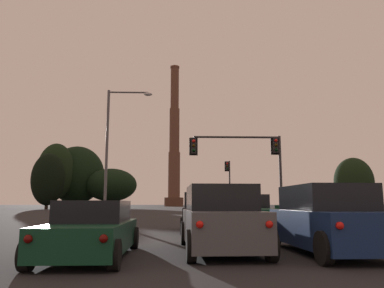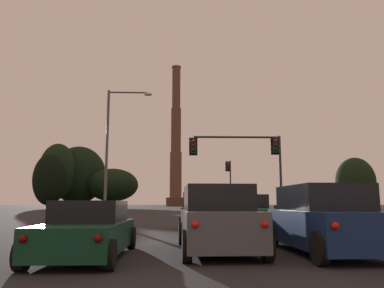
{
  "view_description": "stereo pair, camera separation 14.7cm",
  "coord_description": "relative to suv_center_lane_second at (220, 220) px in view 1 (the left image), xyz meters",
  "views": [
    {
      "loc": [
        -0.87,
        -0.34,
        1.36
      ],
      "look_at": [
        0.14,
        27.88,
        5.83
      ],
      "focal_mm": 35.0,
      "sensor_mm": 36.0,
      "label": 1
    },
    {
      "loc": [
        -0.73,
        -0.34,
        1.36
      ],
      "look_at": [
        0.14,
        27.88,
        5.83
      ],
      "focal_mm": 35.0,
      "sensor_mm": 36.0,
      "label": 2
    }
  ],
  "objects": [
    {
      "name": "suv_center_lane_second",
      "position": [
        0.0,
        0.0,
        0.0
      ],
      "size": [
        2.22,
        4.95,
        1.86
      ],
      "rotation": [
        0.0,
        0.0,
        0.03
      ],
      "color": "#4C4F54",
      "rests_on": "ground_plane"
    },
    {
      "name": "suv_center_lane_front",
      "position": [
        0.01,
        7.53,
        0.0
      ],
      "size": [
        2.25,
        4.96,
        1.86
      ],
      "rotation": [
        0.0,
        0.0,
        -0.03
      ],
      "color": "black",
      "rests_on": "ground_plane"
    },
    {
      "name": "sedan_left_lane_second",
      "position": [
        -3.39,
        -1.01,
        -0.23
      ],
      "size": [
        2.03,
        4.72,
        1.43
      ],
      "rotation": [
        0.0,
        0.0,
        0.01
      ],
      "color": "#0F3823",
      "rests_on": "ground_plane"
    },
    {
      "name": "pickup_truck_right_lane_front",
      "position": [
        2.67,
        8.15,
        -0.09
      ],
      "size": [
        2.25,
        5.53,
        1.82
      ],
      "rotation": [
        0.0,
        0.0,
        0.01
      ],
      "color": "#0F3823",
      "rests_on": "ground_plane"
    },
    {
      "name": "suv_right_lane_second",
      "position": [
        2.92,
        -0.5,
        0.0
      ],
      "size": [
        2.22,
        4.95,
        1.86
      ],
      "rotation": [
        0.0,
        0.0,
        0.03
      ],
      "color": "navy",
      "rests_on": "ground_plane"
    },
    {
      "name": "traffic_light_far_right",
      "position": [
        4.96,
        34.97,
        3.37
      ],
      "size": [
        0.78,
        0.5,
        6.54
      ],
      "color": "#2D2D30",
      "rests_on": "ground_plane"
    },
    {
      "name": "traffic_light_overhead_right",
      "position": [
        3.68,
        14.43,
        3.71
      ],
      "size": [
        6.45,
        0.5,
        5.97
      ],
      "color": "#2D2D30",
      "rests_on": "ground_plane"
    },
    {
      "name": "street_lamp",
      "position": [
        -6.02,
        16.6,
        5.03
      ],
      "size": [
        3.38,
        0.36,
        9.8
      ],
      "color": "#56565B",
      "rests_on": "ground_plane"
    },
    {
      "name": "smokestack",
      "position": [
        -3.07,
        145.08,
        22.68
      ],
      "size": [
        7.9,
        7.9,
        60.27
      ],
      "color": "#523427",
      "rests_on": "ground_plane"
    },
    {
      "name": "treeline_center_right",
      "position": [
        -31.27,
        81.6,
        8.14
      ],
      "size": [
        8.89,
        8.01,
        15.93
      ],
      "color": "black",
      "rests_on": "ground_plane"
    },
    {
      "name": "treeline_far_left",
      "position": [
        -18.27,
        85.0,
        5.0
      ],
      "size": [
        12.91,
        11.62,
        10.06
      ],
      "color": "black",
      "rests_on": "ground_plane"
    },
    {
      "name": "treeline_left_mid",
      "position": [
        -31.24,
        76.42,
        5.88
      ],
      "size": [
        7.53,
        6.78,
        12.76
      ],
      "color": "black",
      "rests_on": "ground_plane"
    },
    {
      "name": "treeline_center_left",
      "position": [
        -27.55,
        87.0,
        7.68
      ],
      "size": [
        13.89,
        12.5,
        16.01
      ],
      "color": "black",
      "rests_on": "ground_plane"
    },
    {
      "name": "treeline_right_mid",
      "position": [
        42.52,
        81.03,
        5.71
      ],
      "size": [
        9.65,
        8.68,
        12.64
      ],
      "color": "black",
      "rests_on": "ground_plane"
    }
  ]
}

